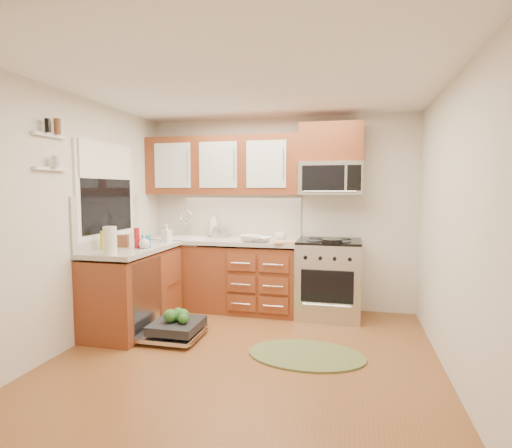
% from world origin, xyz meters
% --- Properties ---
extents(floor, '(3.50, 3.50, 0.00)m').
position_xyz_m(floor, '(0.00, 0.00, 0.00)').
color(floor, brown).
rests_on(floor, ground).
extents(ceiling, '(3.50, 3.50, 0.00)m').
position_xyz_m(ceiling, '(0.00, 0.00, 2.50)').
color(ceiling, white).
rests_on(ceiling, ground).
extents(wall_back, '(3.50, 0.04, 2.50)m').
position_xyz_m(wall_back, '(0.00, 1.75, 1.25)').
color(wall_back, beige).
rests_on(wall_back, ground).
extents(wall_front, '(3.50, 0.04, 2.50)m').
position_xyz_m(wall_front, '(0.00, -1.75, 1.25)').
color(wall_front, beige).
rests_on(wall_front, ground).
extents(wall_left, '(0.04, 3.50, 2.50)m').
position_xyz_m(wall_left, '(-1.75, 0.00, 1.25)').
color(wall_left, beige).
rests_on(wall_left, ground).
extents(wall_right, '(0.04, 3.50, 2.50)m').
position_xyz_m(wall_right, '(1.75, 0.00, 1.25)').
color(wall_right, beige).
rests_on(wall_right, ground).
extents(base_cabinet_back, '(2.05, 0.60, 0.85)m').
position_xyz_m(base_cabinet_back, '(-0.73, 1.45, 0.42)').
color(base_cabinet_back, maroon).
rests_on(base_cabinet_back, ground).
extents(base_cabinet_left, '(0.60, 1.25, 0.85)m').
position_xyz_m(base_cabinet_left, '(-1.45, 0.52, 0.42)').
color(base_cabinet_left, maroon).
rests_on(base_cabinet_left, ground).
extents(countertop_back, '(2.07, 0.64, 0.05)m').
position_xyz_m(countertop_back, '(-0.72, 1.44, 0.90)').
color(countertop_back, '#B8B3A8').
rests_on(countertop_back, base_cabinet_back).
extents(countertop_left, '(0.64, 1.27, 0.05)m').
position_xyz_m(countertop_left, '(-1.44, 0.53, 0.90)').
color(countertop_left, '#B8B3A8').
rests_on(countertop_left, base_cabinet_left).
extents(backsplash_back, '(2.05, 0.02, 0.57)m').
position_xyz_m(backsplash_back, '(-0.73, 1.74, 1.21)').
color(backsplash_back, '#B3AEA1').
rests_on(backsplash_back, ground).
extents(backsplash_left, '(0.02, 1.25, 0.57)m').
position_xyz_m(backsplash_left, '(-1.74, 0.52, 1.21)').
color(backsplash_left, '#B3AEA1').
rests_on(backsplash_left, ground).
extents(upper_cabinets, '(2.05, 0.35, 0.75)m').
position_xyz_m(upper_cabinets, '(-0.73, 1.57, 1.88)').
color(upper_cabinets, maroon).
rests_on(upper_cabinets, ground).
extents(cabinet_over_mw, '(0.76, 0.35, 0.47)m').
position_xyz_m(cabinet_over_mw, '(0.68, 1.57, 2.13)').
color(cabinet_over_mw, maroon).
rests_on(cabinet_over_mw, ground).
extents(range, '(0.76, 0.64, 0.95)m').
position_xyz_m(range, '(0.68, 1.43, 0.47)').
color(range, silver).
rests_on(range, ground).
extents(microwave, '(0.76, 0.38, 0.40)m').
position_xyz_m(microwave, '(0.68, 1.55, 1.70)').
color(microwave, silver).
rests_on(microwave, ground).
extents(sink, '(0.62, 0.50, 0.26)m').
position_xyz_m(sink, '(-1.25, 1.42, 0.80)').
color(sink, white).
rests_on(sink, ground).
extents(dishwasher, '(0.70, 0.60, 0.20)m').
position_xyz_m(dishwasher, '(-0.86, 0.30, 0.10)').
color(dishwasher, silver).
rests_on(dishwasher, ground).
extents(window, '(0.03, 1.05, 1.05)m').
position_xyz_m(window, '(-1.74, 0.50, 1.55)').
color(window, white).
rests_on(window, ground).
extents(window_blind, '(0.02, 0.96, 0.40)m').
position_xyz_m(window_blind, '(-1.71, 0.50, 1.88)').
color(window_blind, white).
rests_on(window_blind, ground).
extents(shelf_upper, '(0.04, 0.40, 0.03)m').
position_xyz_m(shelf_upper, '(-1.72, -0.35, 2.05)').
color(shelf_upper, white).
rests_on(shelf_upper, ground).
extents(shelf_lower, '(0.04, 0.40, 0.03)m').
position_xyz_m(shelf_lower, '(-1.72, -0.35, 1.75)').
color(shelf_lower, white).
rests_on(shelf_lower, ground).
extents(rug, '(1.26, 0.98, 0.02)m').
position_xyz_m(rug, '(0.55, 0.18, 0.01)').
color(rug, '#636D3E').
rests_on(rug, ground).
extents(skillet, '(0.30, 0.30, 0.04)m').
position_xyz_m(skillet, '(0.72, 1.18, 0.97)').
color(skillet, black).
rests_on(skillet, range).
extents(stock_pot, '(0.26, 0.26, 0.13)m').
position_xyz_m(stock_pot, '(-0.75, 1.56, 0.99)').
color(stock_pot, silver).
rests_on(stock_pot, countertop_back).
extents(cutting_board, '(0.35, 0.28, 0.02)m').
position_xyz_m(cutting_board, '(0.18, 1.22, 0.94)').
color(cutting_board, tan).
rests_on(cutting_board, countertop_back).
extents(canister, '(0.12, 0.12, 0.14)m').
position_xyz_m(canister, '(-0.83, 1.65, 1.00)').
color(canister, silver).
rests_on(canister, countertop_back).
extents(paper_towel_roll, '(0.16, 0.16, 0.28)m').
position_xyz_m(paper_towel_roll, '(-1.36, -0.02, 1.06)').
color(paper_towel_roll, white).
rests_on(paper_towel_roll, countertop_left).
extents(mustard_bottle, '(0.07, 0.07, 0.20)m').
position_xyz_m(mustard_bottle, '(-1.62, 0.25, 1.03)').
color(mustard_bottle, gold).
rests_on(mustard_bottle, countertop_left).
extents(red_bottle, '(0.07, 0.07, 0.22)m').
position_xyz_m(red_bottle, '(-1.34, 0.45, 1.04)').
color(red_bottle, red).
rests_on(red_bottle, countertop_left).
extents(wooden_box, '(0.16, 0.14, 0.14)m').
position_xyz_m(wooden_box, '(-1.54, 0.48, 0.99)').
color(wooden_box, brown).
rests_on(wooden_box, countertop_left).
extents(blue_carton, '(0.10, 0.08, 0.14)m').
position_xyz_m(blue_carton, '(-1.25, 0.48, 1.00)').
color(blue_carton, '#297EC3').
rests_on(blue_carton, countertop_left).
extents(bowl_a, '(0.33, 0.33, 0.06)m').
position_xyz_m(bowl_a, '(-0.14, 1.25, 0.96)').
color(bowl_a, '#999999').
rests_on(bowl_a, countertop_back).
extents(bowl_b, '(0.32, 0.32, 0.08)m').
position_xyz_m(bowl_b, '(-0.27, 1.25, 0.97)').
color(bowl_b, '#999999').
rests_on(bowl_b, countertop_back).
extents(cup, '(0.18, 0.18, 0.11)m').
position_xyz_m(cup, '(0.08, 1.42, 0.98)').
color(cup, '#999999').
rests_on(cup, countertop_back).
extents(soap_bottle_a, '(0.17, 0.17, 0.34)m').
position_xyz_m(soap_bottle_a, '(-0.89, 1.68, 1.09)').
color(soap_bottle_a, '#999999').
rests_on(soap_bottle_a, countertop_back).
extents(soap_bottle_b, '(0.12, 0.12, 0.21)m').
position_xyz_m(soap_bottle_b, '(-1.25, 0.99, 1.03)').
color(soap_bottle_b, '#999999').
rests_on(soap_bottle_b, countertop_left).
extents(soap_bottle_c, '(0.13, 0.13, 0.15)m').
position_xyz_m(soap_bottle_c, '(-1.25, 0.44, 1.00)').
color(soap_bottle_c, '#999999').
rests_on(soap_bottle_c, countertop_left).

